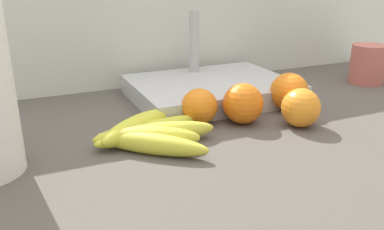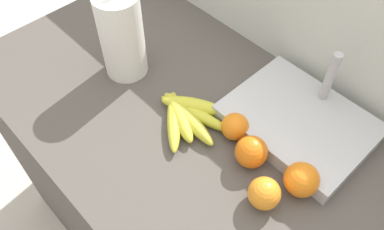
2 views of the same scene
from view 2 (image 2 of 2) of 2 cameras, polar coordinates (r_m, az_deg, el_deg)
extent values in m
cube|color=#514C47|center=(1.42, 1.87, -13.96)|extent=(1.47, 0.72, 0.91)
cube|color=silver|center=(1.43, 13.23, -0.48)|extent=(1.87, 0.06, 1.30)
ellipsoid|color=gold|center=(1.03, -2.63, -0.83)|extent=(0.17, 0.16, 0.04)
ellipsoid|color=gold|center=(1.03, -1.74, -0.30)|extent=(0.17, 0.11, 0.04)
ellipsoid|color=gold|center=(1.03, -0.62, -0.44)|extent=(0.22, 0.07, 0.04)
ellipsoid|color=#CECF38|center=(1.05, 0.36, 0.23)|extent=(0.22, 0.08, 0.03)
ellipsoid|color=#D1D138|center=(1.06, 0.18, 1.33)|extent=(0.17, 0.13, 0.04)
sphere|color=orange|center=(1.00, 6.19, -1.67)|extent=(0.07, 0.07, 0.07)
sphere|color=orange|center=(0.91, 10.33, -11.03)|extent=(0.07, 0.07, 0.07)
sphere|color=orange|center=(0.96, 8.51, -5.26)|extent=(0.08, 0.08, 0.08)
sphere|color=orange|center=(0.94, 15.45, -8.95)|extent=(0.08, 0.08, 0.08)
cylinder|color=white|center=(1.11, -10.07, 11.16)|extent=(0.12, 0.12, 0.25)
cylinder|color=gray|center=(1.10, -10.18, 11.76)|extent=(0.02, 0.02, 0.28)
cube|color=#B7BABF|center=(1.06, 15.04, -0.92)|extent=(0.36, 0.28, 0.04)
cylinder|color=#B2B2B7|center=(1.05, 19.24, 5.20)|extent=(0.02, 0.02, 0.15)
camera|label=1|loc=(0.89, -42.47, -3.54)|focal=37.92mm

